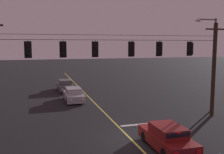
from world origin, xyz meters
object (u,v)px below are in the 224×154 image
(traffic_light_rightmost, at_px, (160,49))
(car_oncoming_trailing, at_px, (65,86))
(car_oncoming_lead, at_px, (74,95))
(traffic_light_leftmost, at_px, (28,50))
(car_waiting_near_lane, at_px, (167,138))
(traffic_light_centre, at_px, (96,49))
(traffic_light_right_inner, at_px, (132,49))
(traffic_light_left_inner, at_px, (63,49))
(street_lamp_corner, at_px, (211,56))
(traffic_light_far_right, at_px, (191,49))

(traffic_light_rightmost, height_order, car_oncoming_trailing, traffic_light_rightmost)
(car_oncoming_lead, bearing_deg, car_oncoming_trailing, 91.75)
(traffic_light_leftmost, relative_size, car_waiting_near_lane, 0.28)
(traffic_light_centre, relative_size, car_oncoming_trailing, 0.28)
(traffic_light_right_inner, relative_size, car_oncoming_lead, 0.28)
(traffic_light_centre, bearing_deg, car_oncoming_trailing, 92.22)
(traffic_light_left_inner, xyz_separation_m, traffic_light_right_inner, (5.00, 0.00, 0.00))
(car_oncoming_lead, distance_m, street_lamp_corner, 14.00)
(street_lamp_corner, bearing_deg, traffic_light_leftmost, -174.28)
(traffic_light_left_inner, xyz_separation_m, traffic_light_centre, (2.26, 0.00, 0.00))
(traffic_light_centre, distance_m, car_oncoming_lead, 10.18)
(traffic_light_rightmost, bearing_deg, street_lamp_corner, 14.95)
(traffic_light_leftmost, relative_size, traffic_light_centre, 1.00)
(traffic_light_centre, relative_size, traffic_light_rightmost, 1.00)
(traffic_light_centre, xyz_separation_m, traffic_light_right_inner, (2.74, 0.00, 0.00))
(traffic_light_left_inner, bearing_deg, traffic_light_leftmost, 180.00)
(traffic_light_far_right, relative_size, car_oncoming_trailing, 0.28)
(traffic_light_right_inner, relative_size, car_waiting_near_lane, 0.28)
(traffic_light_right_inner, bearing_deg, traffic_light_rightmost, 0.00)
(traffic_light_centre, xyz_separation_m, car_waiting_near_lane, (2.96, -5.24, -4.93))
(traffic_light_rightmost, xyz_separation_m, car_waiting_near_lane, (-2.04, -5.24, -4.93))
(traffic_light_centre, bearing_deg, traffic_light_rightmost, 0.00)
(traffic_light_right_inner, bearing_deg, traffic_light_leftmost, 180.00)
(traffic_light_leftmost, height_order, car_waiting_near_lane, traffic_light_leftmost)
(traffic_light_leftmost, relative_size, car_oncoming_lead, 0.28)
(traffic_light_leftmost, xyz_separation_m, car_oncoming_lead, (4.16, 8.89, -4.93))
(car_oncoming_trailing, bearing_deg, street_lamp_corner, -50.86)
(traffic_light_leftmost, height_order, traffic_light_far_right, same)
(street_lamp_corner, bearing_deg, car_oncoming_lead, 146.49)
(traffic_light_centre, bearing_deg, traffic_light_right_inner, 0.00)
(traffic_light_left_inner, height_order, car_waiting_near_lane, traffic_light_left_inner)
(street_lamp_corner, bearing_deg, traffic_light_right_inner, -169.15)
(traffic_light_far_right, distance_m, car_oncoming_lead, 12.98)
(traffic_light_far_right, bearing_deg, traffic_light_rightmost, 180.00)
(traffic_light_right_inner, bearing_deg, car_waiting_near_lane, -87.62)
(traffic_light_left_inner, distance_m, car_oncoming_trailing, 16.30)
(traffic_light_centre, height_order, car_oncoming_trailing, traffic_light_centre)
(traffic_light_far_right, relative_size, car_oncoming_lead, 0.28)
(traffic_light_far_right, height_order, car_oncoming_trailing, traffic_light_far_right)
(traffic_light_centre, relative_size, traffic_light_far_right, 1.00)
(car_oncoming_trailing, bearing_deg, traffic_light_right_inner, -77.80)
(traffic_light_right_inner, relative_size, traffic_light_far_right, 1.00)
(traffic_light_left_inner, relative_size, traffic_light_right_inner, 1.00)
(car_oncoming_lead, relative_size, street_lamp_corner, 0.54)
(car_oncoming_trailing, distance_m, street_lamp_corner, 18.43)
(traffic_light_right_inner, height_order, car_oncoming_trailing, traffic_light_right_inner)
(car_waiting_near_lane, distance_m, car_oncoming_lead, 14.53)
(traffic_light_rightmost, bearing_deg, car_oncoming_lead, 121.24)
(traffic_light_right_inner, height_order, traffic_light_rightmost, same)
(traffic_light_left_inner, xyz_separation_m, traffic_light_rightmost, (7.26, 0.00, 0.00))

